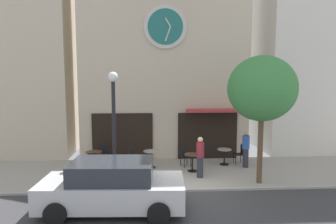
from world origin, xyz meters
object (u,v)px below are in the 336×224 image
(cafe_table_center, at_px, (224,154))
(cafe_chair_left_end, at_px, (93,161))
(cafe_table_near_curb, at_px, (192,159))
(pedestrian_maroon, at_px, (200,157))
(pedestrian_blue, at_px, (246,148))
(street_tree, at_px, (262,89))
(cafe_chair_facing_wall, at_px, (185,155))
(cafe_chair_facing_street, at_px, (133,156))
(cafe_table_rightmost, at_px, (94,156))
(parked_car_silver, at_px, (113,187))
(cafe_chair_near_tree, at_px, (240,153))
(cafe_chair_right_end, at_px, (104,152))
(street_lamp, at_px, (114,129))
(cafe_table_leftmost, at_px, (151,156))

(cafe_table_center, bearing_deg, cafe_chair_left_end, -170.71)
(cafe_table_near_curb, height_order, pedestrian_maroon, pedestrian_maroon)
(pedestrian_blue, bearing_deg, street_tree, -93.05)
(cafe_chair_facing_wall, distance_m, pedestrian_blue, 2.76)
(street_tree, xyz_separation_m, cafe_chair_facing_street, (-4.96, 2.28, -3.09))
(cafe_chair_facing_wall, xyz_separation_m, cafe_chair_facing_street, (-2.35, -0.12, 0.00))
(cafe_table_rightmost, bearing_deg, cafe_table_near_curb, -10.71)
(cafe_chair_left_end, bearing_deg, cafe_table_center, 9.29)
(parked_car_silver, bearing_deg, cafe_chair_near_tree, 41.86)
(pedestrian_blue, height_order, parked_car_silver, pedestrian_blue)
(cafe_chair_near_tree, bearing_deg, cafe_chair_right_end, 175.82)
(street_lamp, distance_m, cafe_chair_near_tree, 6.36)
(street_tree, xyz_separation_m, cafe_chair_facing_wall, (-2.61, 2.40, -3.09))
(pedestrian_blue, bearing_deg, cafe_table_near_curb, -169.17)
(cafe_chair_facing_wall, distance_m, cafe_chair_facing_street, 2.36)
(cafe_table_rightmost, bearing_deg, cafe_table_leftmost, -3.88)
(cafe_table_leftmost, bearing_deg, street_tree, -28.19)
(street_tree, distance_m, cafe_chair_left_end, 7.45)
(street_lamp, relative_size, cafe_table_center, 5.78)
(street_lamp, height_order, cafe_table_rightmost, street_lamp)
(cafe_table_rightmost, height_order, cafe_table_leftmost, cafe_table_leftmost)
(cafe_chair_right_end, height_order, cafe_chair_facing_street, same)
(cafe_chair_right_end, relative_size, pedestrian_maroon, 0.54)
(cafe_table_leftmost, relative_size, cafe_chair_right_end, 0.86)
(street_tree, relative_size, cafe_table_near_curb, 6.38)
(cafe_table_near_curb, xyz_separation_m, cafe_table_center, (1.62, 0.92, -0.04))
(cafe_chair_left_end, height_order, cafe_chair_near_tree, same)
(cafe_chair_facing_wall, bearing_deg, street_lamp, -139.99)
(street_tree, height_order, cafe_table_leftmost, street_tree)
(cafe_chair_left_end, bearing_deg, street_lamp, -54.99)
(cafe_table_rightmost, distance_m, pedestrian_blue, 6.84)
(cafe_chair_right_end, bearing_deg, cafe_chair_left_end, -98.17)
(street_lamp, distance_m, cafe_chair_facing_street, 2.88)
(street_tree, relative_size, pedestrian_maroon, 2.91)
(cafe_table_rightmost, bearing_deg, cafe_chair_facing_wall, 0.07)
(cafe_table_center, distance_m, cafe_chair_left_end, 5.93)
(street_lamp, distance_m, parked_car_silver, 2.56)
(street_tree, xyz_separation_m, pedestrian_maroon, (-2.17, 0.76, -2.75))
(cafe_table_rightmost, relative_size, cafe_table_center, 1.00)
(cafe_table_near_curb, relative_size, pedestrian_maroon, 0.46)
(cafe_table_center, height_order, cafe_chair_right_end, cafe_chair_right_end)
(cafe_table_near_curb, distance_m, parked_car_silver, 4.78)
(cafe_chair_near_tree, bearing_deg, street_lamp, -154.28)
(cafe_table_leftmost, relative_size, cafe_chair_near_tree, 0.86)
(cafe_chair_facing_street, xyz_separation_m, pedestrian_maroon, (2.79, -1.52, 0.33))
(street_lamp, height_order, cafe_table_leftmost, street_lamp)
(cafe_table_center, distance_m, cafe_chair_facing_wall, 1.86)
(cafe_table_center, relative_size, cafe_chair_near_tree, 0.82)
(parked_car_silver, bearing_deg, cafe_chair_left_end, 108.95)
(cafe_table_rightmost, relative_size, cafe_chair_near_tree, 0.82)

